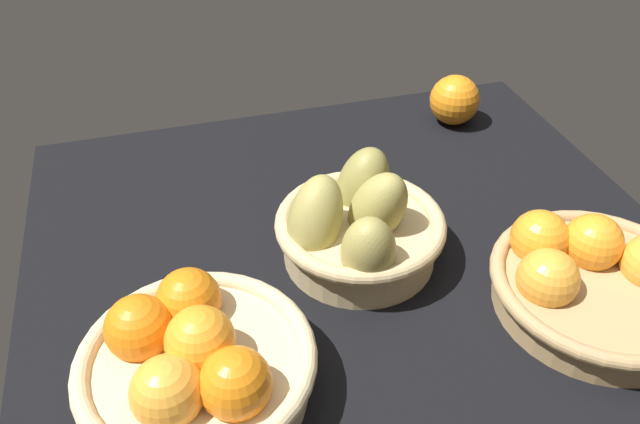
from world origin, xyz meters
TOP-DOWN VIEW (x-y plane):
  - market_tray at (0.00, 0.00)cm, footprint 84.00×72.00cm
  - basket_far_left at (-23.42, 18.09)cm, footprint 25.11×25.11cm
  - basket_center_pears at (0.43, 3.05)cm, footprint 22.50×21.96cm
  - basket_far_right at (22.47, 18.13)cm, footprint 24.06×24.06cm
  - loose_orange_front_gap at (-26.15, -24.86)cm, footprint 8.31×8.31cm

SIDE VIEW (x-z plane):
  - market_tray at x=0.00cm, z-range 0.00..3.00cm
  - basket_far_left at x=-23.42cm, z-range 1.84..11.32cm
  - loose_orange_front_gap at x=-26.15cm, z-range 3.00..11.31cm
  - basket_far_right at x=22.47cm, z-range 1.93..12.95cm
  - basket_center_pears at x=0.43cm, z-range 0.84..14.87cm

